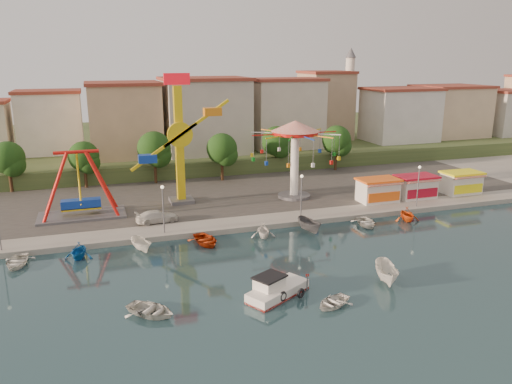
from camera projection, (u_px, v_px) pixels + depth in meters
name	position (u px, v px, depth m)	size (l,w,h in m)	color
ground	(276.00, 276.00, 44.57)	(200.00, 200.00, 0.00)	#122833
quay_deck	(169.00, 153.00, 101.37)	(200.00, 100.00, 0.60)	#9E998E
asphalt_pad	(203.00, 189.00, 71.93)	(90.00, 28.00, 0.01)	#4C4944
hill_terrace	(165.00, 143.00, 105.64)	(200.00, 60.00, 3.00)	#384C26
pirate_ship_ride	(79.00, 186.00, 58.50)	(10.00, 5.00, 8.00)	#59595E
kamikaze_tower	(183.00, 144.00, 63.27)	(8.54, 3.10, 16.50)	#59595E
wave_swinger	(295.00, 142.00, 65.77)	(11.60, 11.60, 10.40)	#59595E
booth_left	(378.00, 190.00, 65.32)	(5.40, 3.78, 3.08)	white
booth_mid	(416.00, 187.00, 67.08)	(5.40, 3.78, 3.08)	white
booth_right	(461.00, 182.00, 69.32)	(5.40, 3.78, 3.08)	white
lamp_post_1	(163.00, 211.00, 53.27)	(0.14, 0.14, 5.00)	#59595E
lamp_post_2	(301.00, 198.00, 58.11)	(0.14, 0.14, 5.00)	#59595E
lamp_post_3	(418.00, 187.00, 62.95)	(0.14, 0.14, 5.00)	#59595E
tree_0	(8.00, 158.00, 69.21)	(4.60, 4.60, 7.19)	#382314
tree_1	(84.00, 157.00, 71.63)	(4.35, 4.35, 6.80)	#382314
tree_2	(154.00, 148.00, 74.07)	(5.02, 5.02, 7.85)	#382314
tree_3	(222.00, 149.00, 75.86)	(4.68, 4.68, 7.32)	#382314
tree_4	(276.00, 141.00, 81.58)	(4.86, 4.86, 7.60)	#382314
tree_5	(337.00, 140.00, 82.95)	(4.83, 4.83, 7.54)	#382314
building_1	(49.00, 130.00, 83.36)	(12.33, 9.01, 8.63)	silver
building_2	(129.00, 119.00, 87.53)	(11.95, 9.28, 11.23)	tan
building_3	(210.00, 123.00, 89.07)	(12.59, 10.50, 9.20)	beige
building_4	(274.00, 119.00, 96.26)	(10.75, 9.23, 9.24)	beige
building_5	(341.00, 112.00, 98.31)	(12.77, 10.96, 11.21)	tan
building_6	(397.00, 108.00, 100.29)	(8.23, 8.98, 12.36)	silver
building_7	(430.00, 113.00, 108.88)	(11.59, 10.93, 8.76)	beige
building_8	(505.00, 105.00, 106.62)	(12.84, 9.28, 12.58)	beige
minaret	(349.00, 90.00, 101.75)	(2.80, 2.80, 18.00)	silver
cabin_motorboat	(276.00, 290.00, 40.65)	(5.99, 4.66, 1.99)	white
rowboat_a	(151.00, 310.00, 37.70)	(2.87, 4.02, 0.83)	silver
rowboat_b	(333.00, 302.00, 39.08)	(2.36, 3.30, 0.68)	white
skiff	(387.00, 273.00, 43.09)	(1.66, 4.41, 1.70)	white
van	(157.00, 216.00, 57.18)	(1.94, 4.78, 1.39)	silver
moored_boat_0	(17.00, 262.00, 46.72)	(2.76, 3.86, 0.80)	silver
moored_boat_1	(79.00, 251.00, 48.28)	(2.70, 3.13, 1.65)	#125BA6
moored_boat_2	(141.00, 245.00, 50.12)	(1.33, 3.55, 1.37)	silver
moored_boat_3	(206.00, 240.00, 52.18)	(3.02, 4.22, 0.87)	#B5330E
moored_boat_4	(263.00, 230.00, 54.01)	(2.66, 3.08, 1.62)	white
moored_boat_5	(310.00, 225.00, 55.68)	(1.53, 4.07, 1.57)	#4E4F53
moored_boat_6	(366.00, 222.00, 57.95)	(2.83, 3.96, 0.82)	silver
moored_boat_7	(407.00, 214.00, 59.51)	(2.83, 3.27, 1.72)	#E25014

